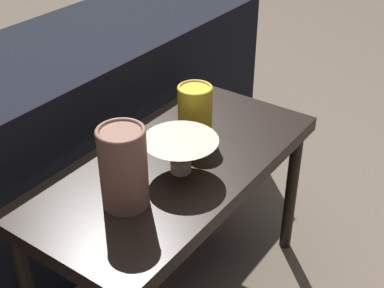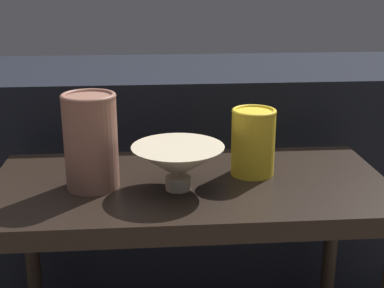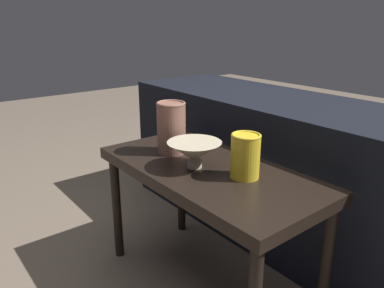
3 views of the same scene
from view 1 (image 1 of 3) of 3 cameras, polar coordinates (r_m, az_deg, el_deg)
name	(u,v)px [view 1 (image 1 of 3)]	position (r m, az deg, el deg)	size (l,w,h in m)	color
table	(175,179)	(1.37, -1.85, -3.72)	(0.82, 0.40, 0.48)	black
couch_backdrop	(43,151)	(1.74, -15.59, -0.73)	(1.79, 0.50, 0.63)	black
bowl	(181,152)	(1.27, -1.22, -0.81)	(0.18, 0.18, 0.09)	#C1B293
vase_textured_left	(123,166)	(1.15, -7.33, -2.39)	(0.11, 0.11, 0.19)	brown
vase_colorful_right	(195,110)	(1.41, 0.32, 3.63)	(0.09, 0.09, 0.14)	gold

